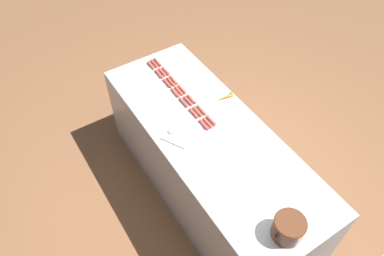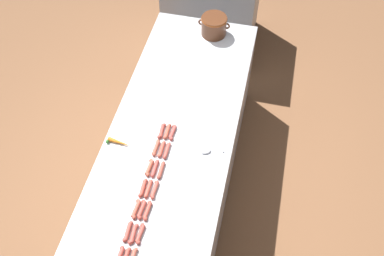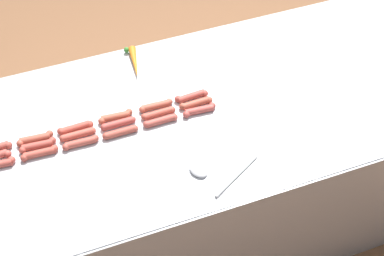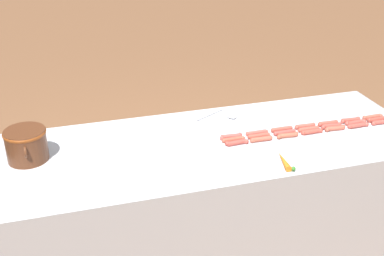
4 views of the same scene
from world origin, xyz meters
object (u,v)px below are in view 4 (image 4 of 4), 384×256
object	(u,v)px
hot_dog_12	(259,136)
bean_pot	(26,143)
hot_dog_6	(237,143)
hot_dog_10	(309,129)
hot_dog_13	(233,139)
hot_dog_0	(381,122)
hot_dog_14	(373,117)
hot_dog_7	(377,119)
hot_dog_8	(356,123)
hot_dog_9	(331,126)
hot_dog_17	(305,126)
hot_dog_5	(261,139)
hot_dog_18	(282,129)
hot_dog_2	(335,128)
hot_dog_1	(358,125)
hot_dog_3	(312,132)
serving_spoon	(224,116)
hot_dog_16	(328,123)
hot_dog_15	(350,120)
hot_dog_11	(284,133)
hot_dog_19	(257,133)
hot_dog_20	(231,136)
carrot	(284,161)
hot_dog_4	(288,135)

from	to	relation	value
hot_dog_12	bean_pot	size ratio (longest dim) A/B	0.51
hot_dog_6	hot_dog_10	world-z (taller)	same
hot_dog_13	hot_dog_6	bearing A→B (deg)	-173.44
hot_dog_0	hot_dog_12	size ratio (longest dim) A/B	1.00
hot_dog_14	hot_dog_6	bearing A→B (deg)	94.93
hot_dog_7	hot_dog_8	bearing A→B (deg)	90.83
hot_dog_9	hot_dog_17	size ratio (longest dim) A/B	1.00
hot_dog_5	bean_pot	xyz separation A→B (m)	(0.15, 1.21, 0.08)
hot_dog_5	hot_dog_18	distance (m)	0.18
hot_dog_12	bean_pot	world-z (taller)	bean_pot
hot_dog_0	hot_dog_2	world-z (taller)	same
hot_dog_1	hot_dog_10	bearing A→B (deg)	82.88
hot_dog_1	hot_dog_3	bearing A→B (deg)	89.41
hot_dog_3	hot_dog_13	world-z (taller)	same
bean_pot	serving_spoon	size ratio (longest dim) A/B	1.03
hot_dog_16	hot_dog_18	distance (m)	0.29
hot_dog_18	hot_dog_8	bearing A→B (deg)	-95.40
hot_dog_15	hot_dog_0	bearing A→B (deg)	-115.02
hot_dog_0	hot_dog_14	bearing A→B (deg)	5.11
hot_dog_5	hot_dog_13	size ratio (longest dim) A/B	1.00
hot_dog_10	hot_dog_11	distance (m)	0.15
hot_dog_16	hot_dog_17	world-z (taller)	same
hot_dog_19	hot_dog_20	world-z (taller)	same
hot_dog_3	hot_dog_20	world-z (taller)	same
hot_dog_9	hot_dog_10	world-z (taller)	same
hot_dog_2	serving_spoon	world-z (taller)	hot_dog_2
hot_dog_17	hot_dog_19	distance (m)	0.30
hot_dog_12	hot_dog_9	bearing A→B (deg)	-90.11
hot_dog_1	hot_dog_3	xyz separation A→B (m)	(0.00, 0.29, 0.00)
hot_dog_11	bean_pot	xyz separation A→B (m)	(0.11, 1.37, 0.08)
hot_dog_0	carrot	distance (m)	0.78
hot_dog_13	hot_dog_20	xyz separation A→B (m)	(0.04, 0.00, 0.00)
hot_dog_5	hot_dog_13	distance (m)	0.15
hot_dog_10	hot_dog_20	size ratio (longest dim) A/B	1.00
hot_dog_0	hot_dog_15	size ratio (longest dim) A/B	1.00
hot_dog_4	serving_spoon	size ratio (longest dim) A/B	0.52
hot_dog_14	hot_dog_10	bearing A→B (deg)	95.06
hot_dog_8	hot_dog_19	bearing A→B (deg)	86.27
hot_dog_17	hot_dog_3	bearing A→B (deg)	-176.78
hot_dog_12	hot_dog_19	size ratio (longest dim) A/B	1.00
hot_dog_12	carrot	distance (m)	0.29
hot_dog_5	hot_dog_8	size ratio (longest dim) A/B	1.00
hot_dog_9	hot_dog_11	bearing A→B (deg)	90.35
hot_dog_8	hot_dog_18	world-z (taller)	same
hot_dog_1	hot_dog_11	distance (m)	0.45
hot_dog_14	hot_dog_12	bearing A→B (deg)	92.89
hot_dog_18	bean_pot	world-z (taller)	bean_pot
hot_dog_2	hot_dog_20	distance (m)	0.60
hot_dog_8	bean_pot	bearing A→B (deg)	86.47
hot_dog_1	hot_dog_14	distance (m)	0.17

